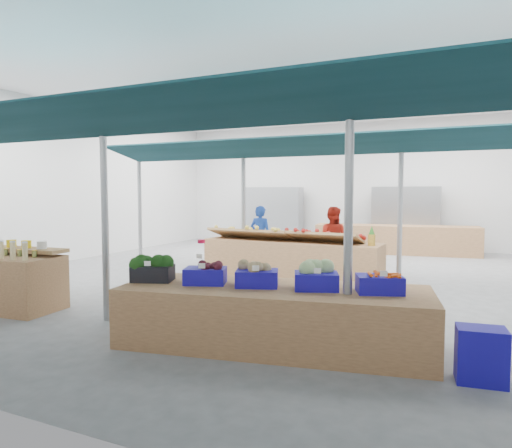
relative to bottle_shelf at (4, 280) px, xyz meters
The scene contains 23 objects.
floor 5.13m from the bottle_shelf, 54.32° to the left, with size 13.00×13.00×0.00m, color #5F5F62.
hall 6.69m from the bottle_shelf, 61.94° to the left, with size 13.00×13.00×13.00m.
pole_grid 4.63m from the bottle_shelf, 32.74° to the left, with size 10.00×4.60×3.00m.
awnings 5.00m from the bottle_shelf, 32.74° to the left, with size 9.50×7.08×0.30m.
back_shelving_left 10.17m from the bottle_shelf, 87.31° to the left, with size 2.00×0.50×2.00m, color #B23F33.
back_shelving_right 11.31m from the bottle_shelf, 63.87° to the left, with size 2.00×0.50×2.00m, color #B23F33.
bottle_shelf is the anchor object (origin of this frame).
veg_counter 4.59m from the bottle_shelf, ahead, with size 3.67×1.22×0.71m, color brown.
fruit_counter 5.36m from the bottle_shelf, 51.86° to the left, with size 3.81×0.91×0.82m, color brown.
far_counter 10.51m from the bottle_shelf, 62.91° to the left, with size 4.73×0.95×0.85m, color brown.
crate_stack 6.83m from the bottle_shelf, ahead, with size 0.45×0.32×0.54m, color #160E9C.
vendor_left 5.73m from the bottle_shelf, 68.33° to the left, with size 0.56×0.36×1.52m, color navy.
vendor_right 6.61m from the bottle_shelf, 53.66° to the left, with size 0.74×0.58×1.52m, color #A31F14.
crate_broccoli 3.06m from the bottle_shelf, ahead, with size 0.59×0.50×0.35m.
crate_beets 3.76m from the bottle_shelf, ahead, with size 0.59×0.50×0.29m.
crate_celeriac 4.41m from the bottle_shelf, ahead, with size 0.59×0.50×0.31m.
crate_cabbage 5.11m from the bottle_shelf, ahead, with size 0.59×0.50×0.35m.
crate_carrots 5.82m from the bottle_shelf, ahead, with size 0.59×0.50×0.29m.
sparrow 2.95m from the bottle_shelf, ahead, with size 0.12×0.09×0.11m.
pole_ribbon 3.25m from the bottle_shelf, 19.79° to the left, with size 0.12×0.12×0.28m.
apple_heap_yellow 4.84m from the bottle_shelf, 60.01° to the left, with size 1.95×0.85×0.27m.
apple_heap_red 5.80m from the bottle_shelf, 45.13° to the left, with size 1.55×0.82×0.27m.
pineapple 6.48m from the bottle_shelf, 38.90° to the left, with size 0.14×0.14×0.39m.
Camera 1 is at (3.66, -9.01, 1.85)m, focal length 32.00 mm.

